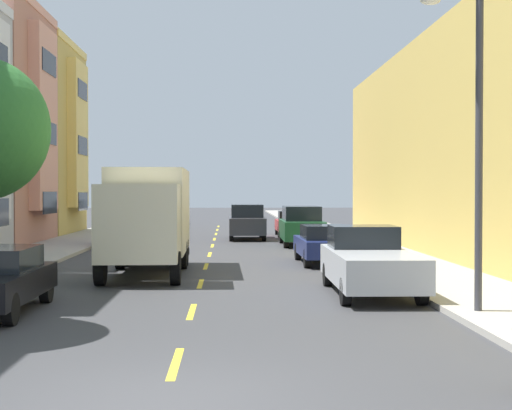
{
  "coord_description": "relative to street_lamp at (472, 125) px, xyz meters",
  "views": [
    {
      "loc": [
        0.84,
        -9.63,
        2.67
      ],
      "look_at": [
        1.97,
        22.4,
        2.08
      ],
      "focal_mm": 52.74,
      "sensor_mm": 36.0,
      "label": 1
    }
  ],
  "objects": [
    {
      "name": "parked_hatchback_champagne",
      "position": [
        -10.43,
        32.86,
        -3.32
      ],
      "size": [
        1.83,
        4.04,
        1.5
      ],
      "color": "tan",
      "rests_on": "ground_plane"
    },
    {
      "name": "parked_pickup_silver",
      "position": [
        -1.49,
        3.67,
        -3.25
      ],
      "size": [
        2.07,
        5.33,
        1.73
      ],
      "color": "#B2B5BA",
      "rests_on": "ground_plane"
    },
    {
      "name": "parked_suv_white",
      "position": [
        -10.17,
        45.1,
        -3.09
      ],
      "size": [
        2.09,
        4.86,
        1.93
      ],
      "color": "silver",
      "rests_on": "ground_plane"
    },
    {
      "name": "sidewalk_left",
      "position": [
        -13.05,
        21.95,
        -4.01
      ],
      "size": [
        3.2,
        120.0,
        0.14
      ],
      "primitive_type": "cube",
      "color": "#A39E93",
      "rests_on": "ground_plane"
    },
    {
      "name": "moving_charcoal_sedan",
      "position": [
        -4.15,
        25.81,
        -3.09
      ],
      "size": [
        1.95,
        4.8,
        1.93
      ],
      "color": "#333338",
      "rests_on": "ground_plane"
    },
    {
      "name": "parked_sedan_navy",
      "position": [
        -1.64,
        11.73,
        -3.33
      ],
      "size": [
        1.86,
        4.52,
        1.43
      ],
      "color": "navy",
      "rests_on": "ground_plane"
    },
    {
      "name": "lane_centerline_dashes",
      "position": [
        -5.95,
        18.45,
        -4.07
      ],
      "size": [
        0.14,
        47.2,
        0.01
      ],
      "color": "yellow",
      "rests_on": "ground_plane"
    },
    {
      "name": "parked_hatchback_red",
      "position": [
        -1.45,
        28.68,
        -3.32
      ],
      "size": [
        1.77,
        4.01,
        1.5
      ],
      "color": "#AD1E1E",
      "rests_on": "ground_plane"
    },
    {
      "name": "ground_plane",
      "position": [
        -5.95,
        23.95,
        -4.08
      ],
      "size": [
        160.0,
        160.0,
        0.0
      ],
      "primitive_type": "plane",
      "color": "#38383A"
    },
    {
      "name": "parked_hatchback_burgundy",
      "position": [
        -10.25,
        20.9,
        -3.32
      ],
      "size": [
        1.76,
        4.01,
        1.5
      ],
      "color": "maroon",
      "rests_on": "ground_plane"
    },
    {
      "name": "parked_suv_forest",
      "position": [
        -1.59,
        21.01,
        -3.09
      ],
      "size": [
        1.98,
        4.81,
        1.93
      ],
      "color": "#194C28",
      "rests_on": "ground_plane"
    },
    {
      "name": "street_lamp",
      "position": [
        0.0,
        0.0,
        0.0
      ],
      "size": [
        1.35,
        0.28,
        6.79
      ],
      "color": "#38383D",
      "rests_on": "sidewalk_right"
    },
    {
      "name": "delivery_box_truck",
      "position": [
        -7.75,
        8.78,
        -2.16
      ],
      "size": [
        2.51,
        7.63,
        3.39
      ],
      "color": "beige",
      "rests_on": "ground_plane"
    },
    {
      "name": "sidewalk_right",
      "position": [
        1.15,
        21.95,
        -4.01
      ],
      "size": [
        3.2,
        120.0,
        0.14
      ],
      "primitive_type": "cube",
      "color": "#A39E93",
      "rests_on": "ground_plane"
    },
    {
      "name": "parked_wagon_orange",
      "position": [
        -10.32,
        38.52,
        -3.27
      ],
      "size": [
        1.91,
        4.73,
        1.5
      ],
      "color": "orange",
      "rests_on": "ground_plane"
    }
  ]
}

